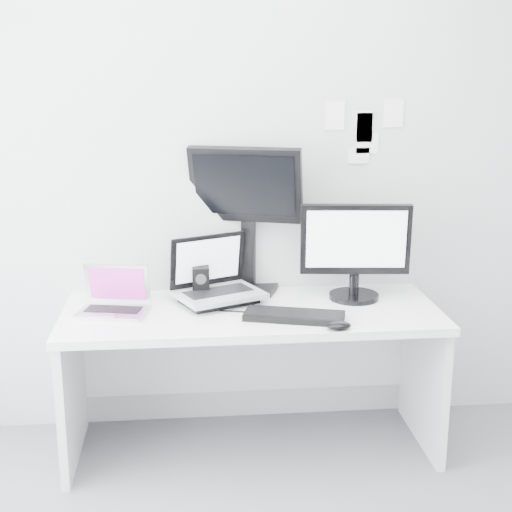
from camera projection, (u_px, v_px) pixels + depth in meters
name	position (u px, v px, depth m)	size (l,w,h in m)	color
back_wall	(245.00, 171.00, 3.65)	(3.60, 3.60, 0.00)	silver
desk	(252.00, 380.00, 3.56)	(1.80, 0.70, 0.73)	white
macbook	(111.00, 290.00, 3.37)	(0.31, 0.24, 0.24)	#BABABE
speaker	(201.00, 283.00, 3.60)	(0.08, 0.08, 0.17)	black
dell_laptop	(219.00, 270.00, 3.52)	(0.40, 0.31, 0.33)	#A6A7AD
rear_monitor	(247.00, 218.00, 3.67)	(0.57, 0.20, 0.77)	black
samsung_monitor	(355.00, 251.00, 3.57)	(0.54, 0.25, 0.50)	black
keyboard	(294.00, 316.00, 3.33)	(0.46, 0.16, 0.03)	black
mouse	(339.00, 326.00, 3.19)	(0.11, 0.07, 0.04)	black
wall_note_0	(335.00, 116.00, 3.61)	(0.10, 0.00, 0.14)	white
wall_note_1	(364.00, 124.00, 3.64)	(0.09, 0.00, 0.13)	white
wall_note_2	(393.00, 113.00, 3.64)	(0.10, 0.00, 0.14)	white
wall_note_3	(359.00, 155.00, 3.68)	(0.11, 0.00, 0.08)	white
wall_note_4	(367.00, 143.00, 3.67)	(0.12, 0.00, 0.10)	white
wall_note_5	(365.00, 128.00, 3.64)	(0.08, 0.00, 0.15)	white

